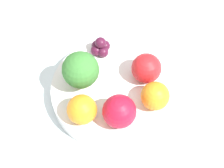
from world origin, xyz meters
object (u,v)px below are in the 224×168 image
orange_front (155,96)px  orange_back (82,110)px  broccoli (81,70)px  apple_green (119,111)px  bowl (112,91)px  apple_red (146,68)px  grape_cluster (100,47)px

orange_front → orange_back: bearing=-27.7°
broccoli → orange_front: size_ratio=1.58×
broccoli → apple_green: 0.09m
bowl → apple_red: 0.07m
broccoli → grape_cluster: bearing=-153.2°
broccoli → apple_green: broccoli is taller
apple_green → grape_cluster: bearing=-116.5°
broccoli → orange_back: broccoli is taller
broccoli → apple_red: size_ratio=1.46×
bowl → apple_red: (-0.06, 0.02, 0.04)m
apple_green → grape_cluster: 0.14m
orange_front → grape_cluster: 0.14m
apple_red → grape_cluster: 0.09m
apple_red → grape_cluster: bearing=-74.1°
bowl → apple_red: apple_red is taller
broccoli → apple_red: (-0.09, 0.06, -0.02)m
grape_cluster → broccoli: bearing=26.8°
apple_green → grape_cluster: (-0.06, -0.12, -0.01)m
orange_back → grape_cluster: (-0.10, -0.08, -0.01)m
broccoli → orange_front: bearing=123.1°
apple_red → orange_back: 0.13m
apple_red → broccoli: bearing=-31.6°
apple_red → orange_front: bearing=62.8°
apple_red → grape_cluster: apple_red is taller
orange_front → bowl: bearing=-63.8°
apple_green → orange_front: apple_green is taller
apple_red → apple_green: apple_green is taller
broccoli → orange_back: bearing=53.3°
apple_red → orange_front: apple_red is taller
bowl → orange_back: (0.07, 0.01, 0.04)m
bowl → broccoli: broccoli is taller
orange_front → grape_cluster: size_ratio=1.24×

